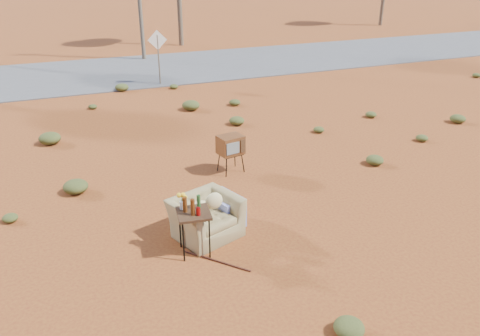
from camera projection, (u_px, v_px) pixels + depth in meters
name	position (u px, v px, depth m)	size (l,w,h in m)	color
ground	(237.00, 237.00, 8.72)	(140.00, 140.00, 0.00)	brown
highway	(112.00, 72.00, 21.35)	(140.00, 7.00, 0.04)	#565659
armchair	(209.00, 211.00, 8.68)	(1.50, 1.25, 1.02)	olive
tv_unit	(231.00, 145.00, 11.14)	(0.65, 0.56, 0.93)	black
side_table	(191.00, 210.00, 7.97)	(0.64, 0.64, 1.12)	#3C2615
rusty_bar	(217.00, 261.00, 8.01)	(0.03, 0.03, 1.28)	#4E2214
road_sign	(158.00, 48.00, 18.74)	(0.78, 0.06, 2.19)	brown
scrub_patch	(143.00, 154.00, 12.09)	(17.49, 8.07, 0.33)	#434A20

